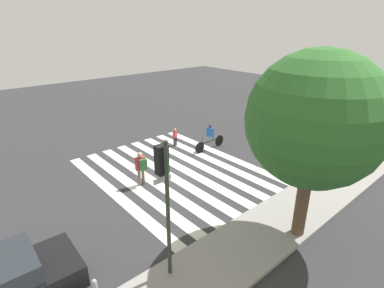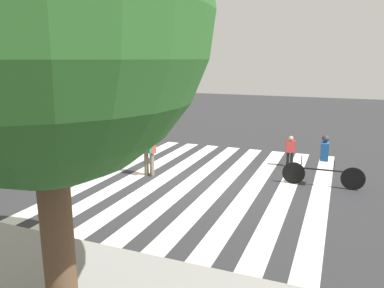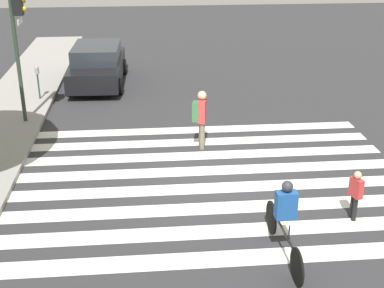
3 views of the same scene
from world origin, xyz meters
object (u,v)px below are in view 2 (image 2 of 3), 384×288
object	(u,v)px
cyclist_far_lane	(324,160)
pedestrian_child_with_backpack	(290,149)
street_tree	(38,14)
pedestrian_adult_blue_shirt	(148,147)

from	to	relation	value
cyclist_far_lane	pedestrian_child_with_backpack	bearing A→B (deg)	-58.91
pedestrian_child_with_backpack	cyclist_far_lane	xyz separation A→B (m)	(-1.25, 1.91, 0.21)
street_tree	pedestrian_child_with_backpack	size ratio (longest dim) A/B	5.77
pedestrian_child_with_backpack	pedestrian_adult_blue_shirt	bearing A→B (deg)	14.44
pedestrian_adult_blue_shirt	pedestrian_child_with_backpack	distance (m)	5.24
cyclist_far_lane	pedestrian_adult_blue_shirt	bearing A→B (deg)	8.37
pedestrian_child_with_backpack	cyclist_far_lane	world-z (taller)	cyclist_far_lane
street_tree	cyclist_far_lane	size ratio (longest dim) A/B	2.73
street_tree	pedestrian_child_with_backpack	bearing A→B (deg)	-101.38
street_tree	pedestrian_adult_blue_shirt	world-z (taller)	street_tree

